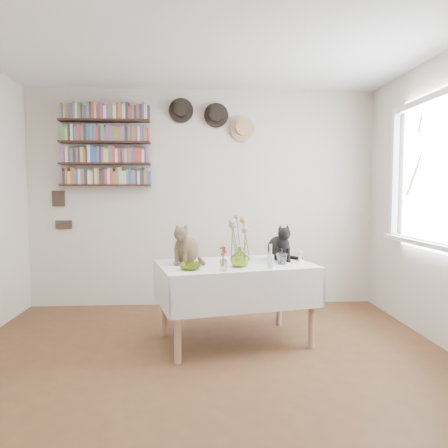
{
  "coord_description": "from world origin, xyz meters",
  "views": [
    {
      "loc": [
        -0.06,
        -2.85,
        1.31
      ],
      "look_at": [
        0.16,
        0.81,
        1.05
      ],
      "focal_mm": 35.0,
      "sensor_mm": 36.0,
      "label": 1
    }
  ],
  "objects": [
    {
      "name": "black_cat",
      "position": [
        0.68,
        1.08,
        0.87
      ],
      "size": [
        0.28,
        0.33,
        0.34
      ],
      "primitive_type": null,
      "rotation": [
        0.0,
        0.0,
        0.19
      ],
      "color": "black",
      "rests_on": "dining_table"
    },
    {
      "name": "berry_jar",
      "position": [
        0.13,
        0.55,
        0.8
      ],
      "size": [
        0.06,
        0.06,
        0.22
      ],
      "color": "white",
      "rests_on": "dining_table"
    },
    {
      "name": "flower_bouquet",
      "position": [
        0.28,
        0.74,
        1.04
      ],
      "size": [
        0.17,
        0.12,
        0.39
      ],
      "color": "#4C7233",
      "rests_on": "flower_vase"
    },
    {
      "name": "window",
      "position": [
        1.97,
        0.8,
        1.4
      ],
      "size": [
        0.12,
        1.52,
        1.32
      ],
      "color": "white",
      "rests_on": "room"
    },
    {
      "name": "wall_hats",
      "position": [
        0.12,
        2.19,
        2.17
      ],
      "size": [
        0.98,
        0.09,
        0.48
      ],
      "color": "black",
      "rests_on": "room"
    },
    {
      "name": "porcelain_figurine",
      "position": [
        0.84,
        0.93,
        0.74
      ],
      "size": [
        0.05,
        0.05,
        0.1
      ],
      "color": "white",
      "rests_on": "dining_table"
    },
    {
      "name": "candlestick",
      "position": [
        0.53,
        0.64,
        0.76
      ],
      "size": [
        0.06,
        0.06,
        0.2
      ],
      "color": "white",
      "rests_on": "dining_table"
    },
    {
      "name": "flower_vase",
      "position": [
        0.28,
        0.73,
        0.78
      ],
      "size": [
        0.19,
        0.19,
        0.17
      ],
      "primitive_type": "imported",
      "rotation": [
        0.0,
        0.0,
        -0.2
      ],
      "color": "#B4D440",
      "rests_on": "dining_table"
    },
    {
      "name": "bookshelf_unit",
      "position": [
        -1.1,
        2.16,
        1.84
      ],
      "size": [
        1.0,
        0.16,
        0.91
      ],
      "color": "black",
      "rests_on": "room"
    },
    {
      "name": "wall_art_plaques",
      "position": [
        -1.63,
        2.23,
        1.12
      ],
      "size": [
        0.21,
        0.02,
        0.44
      ],
      "color": "#38281E",
      "rests_on": "room"
    },
    {
      "name": "dining_table",
      "position": [
        0.26,
        0.91,
        0.53
      ],
      "size": [
        1.46,
        1.11,
        0.7
      ],
      "color": "white",
      "rests_on": "room"
    },
    {
      "name": "drinking_glass",
      "position": [
        0.66,
        0.84,
        0.75
      ],
      "size": [
        0.1,
        0.1,
        0.09
      ],
      "primitive_type": "imported",
      "rotation": [
        0.0,
        0.0,
        -0.01
      ],
      "color": "white",
      "rests_on": "dining_table"
    },
    {
      "name": "green_bowl",
      "position": [
        -0.13,
        0.61,
        0.73
      ],
      "size": [
        0.21,
        0.21,
        0.06
      ],
      "primitive_type": "imported",
      "rotation": [
        0.0,
        0.0,
        0.19
      ],
      "color": "#B4D440",
      "rests_on": "dining_table"
    },
    {
      "name": "tabby_cat",
      "position": [
        -0.16,
        0.95,
        0.88
      ],
      "size": [
        0.32,
        0.37,
        0.36
      ],
      "primitive_type": null,
      "rotation": [
        0.0,
        0.0,
        -0.32
      ],
      "color": "brown",
      "rests_on": "dining_table"
    },
    {
      "name": "room",
      "position": [
        0.0,
        0.0,
        1.25
      ],
      "size": [
        4.08,
        4.58,
        2.58
      ],
      "color": "brown",
      "rests_on": "ground"
    }
  ]
}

